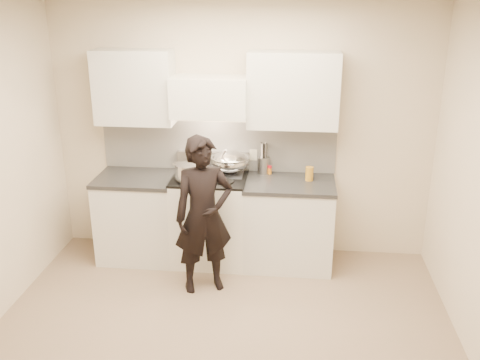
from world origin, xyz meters
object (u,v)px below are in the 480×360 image
utensil_crock (263,164)px  wok (230,161)px  counter_right (289,223)px  person (204,216)px  stove (210,218)px

utensil_crock → wok: bearing=-163.7°
counter_right → wok: size_ratio=1.84×
person → wok: bearing=55.7°
stove → person: person is taller
utensil_crock → person: 1.01m
person → stove: bearing=71.8°
counter_right → person: bearing=-143.4°
stove → utensil_crock: 0.81m
stove → wok: bearing=35.9°
counter_right → person: 1.03m
counter_right → person: (-0.79, -0.59, 0.31)m
wok → stove: bearing=-144.1°
stove → person: bearing=-86.5°
stove → utensil_crock: bearing=24.3°
stove → person: 0.66m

